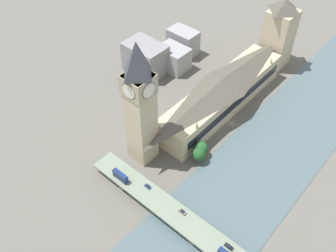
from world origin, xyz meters
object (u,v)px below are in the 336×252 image
(parliament_hall, at_px, (223,93))
(road_bridge, at_px, (198,232))
(car_northbound_mid, at_px, (148,186))
(clock_tower, at_px, (140,103))
(victoria_tower, at_px, (279,33))
(double_decker_bus_lead, at_px, (120,176))
(car_northbound_tail, at_px, (182,212))
(car_northbound_lead, at_px, (229,246))

(parliament_hall, bearing_deg, road_bridge, 118.77)
(car_northbound_mid, bearing_deg, road_bridge, 175.77)
(clock_tower, distance_m, road_bridge, 71.72)
(clock_tower, bearing_deg, victoria_tower, -94.32)
(parliament_hall, bearing_deg, clock_tower, 81.18)
(double_decker_bus_lead, bearing_deg, car_northbound_tail, -171.30)
(victoria_tower, xyz_separation_m, road_bridge, (-47.56, 154.74, -21.25))
(car_northbound_lead, height_order, car_northbound_mid, car_northbound_lead)
(car_northbound_mid, bearing_deg, car_northbound_tail, -179.59)
(clock_tower, height_order, car_northbound_mid, clock_tower)
(car_northbound_mid, bearing_deg, double_decker_bus_lead, 21.22)
(victoria_tower, xyz_separation_m, car_northbound_lead, (-63.55, 151.95, -19.41))
(car_northbound_mid, height_order, car_northbound_tail, car_northbound_tail)
(victoria_tower, bearing_deg, double_decker_bus_lead, 88.63)
(double_decker_bus_lead, relative_size, car_northbound_mid, 2.59)
(clock_tower, xyz_separation_m, road_bridge, (-57.66, 21.14, -37.06))
(clock_tower, height_order, car_northbound_tail, clock_tower)
(victoria_tower, bearing_deg, clock_tower, 85.68)
(double_decker_bus_lead, distance_m, car_northbound_lead, 67.60)
(car_northbound_mid, relative_size, car_northbound_tail, 0.93)
(clock_tower, height_order, double_decker_bus_lead, clock_tower)
(car_northbound_tail, bearing_deg, car_northbound_lead, 179.84)
(clock_tower, relative_size, victoria_tower, 1.40)
(road_bridge, height_order, car_northbound_mid, car_northbound_mid)
(car_northbound_tail, bearing_deg, victoria_tower, -77.00)
(parliament_hall, relative_size, victoria_tower, 1.95)
(victoria_tower, relative_size, road_bridge, 0.40)
(road_bridge, relative_size, car_northbound_tail, 33.79)
(clock_tower, bearing_deg, car_northbound_lead, 166.01)
(victoria_tower, distance_m, car_northbound_mid, 153.68)
(victoria_tower, bearing_deg, car_northbound_lead, 112.70)
(clock_tower, xyz_separation_m, victoria_tower, (-10.10, -133.60, -15.81))
(double_decker_bus_lead, height_order, car_northbound_mid, double_decker_bus_lead)
(road_bridge, bearing_deg, car_northbound_lead, -170.12)
(clock_tower, distance_m, victoria_tower, 134.91)
(clock_tower, relative_size, car_northbound_lead, 18.07)
(clock_tower, xyz_separation_m, car_northbound_mid, (-21.19, 18.44, -35.26))
(car_northbound_tail, bearing_deg, double_decker_bus_lead, 8.70)
(victoria_tower, distance_m, road_bridge, 163.27)
(victoria_tower, relative_size, car_northbound_lead, 12.91)
(victoria_tower, relative_size, car_northbound_mid, 14.55)
(parliament_hall, distance_m, road_bridge, 99.03)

